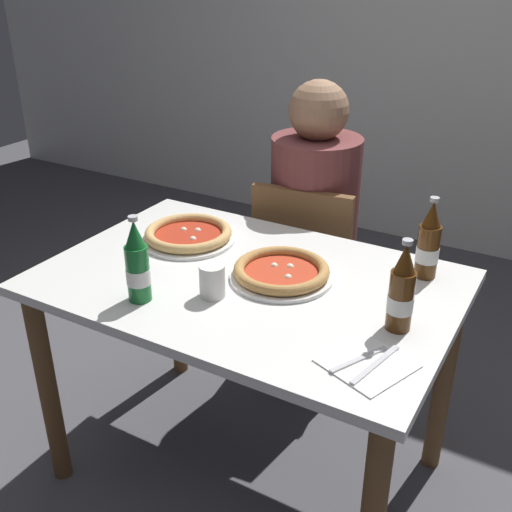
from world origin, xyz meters
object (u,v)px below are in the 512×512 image
object	(u,v)px
chair_behind_table	(308,269)
beer_bottle_left	(429,244)
napkin_with_cutlery	(367,363)
beer_bottle_center	(401,292)
dining_table_main	(248,311)
paper_cup	(212,281)
diner_seated	(313,241)
beer_bottle_right	(137,265)
pizza_margherita_near	(188,235)
pizza_marinara_far	(281,272)

from	to	relation	value
chair_behind_table	beer_bottle_left	size ratio (longest dim) A/B	3.44
beer_bottle_left	napkin_with_cutlery	world-z (taller)	beer_bottle_left
beer_bottle_center	beer_bottle_left	bearing A→B (deg)	93.59
dining_table_main	paper_cup	xyz separation A→B (m)	(-0.03, -0.14, 0.16)
diner_seated	beer_bottle_right	world-z (taller)	diner_seated
dining_table_main	beer_bottle_right	xyz separation A→B (m)	(-0.19, -0.25, 0.22)
beer_bottle_center	beer_bottle_right	world-z (taller)	same
chair_behind_table	pizza_margherita_near	size ratio (longest dim) A/B	2.73
dining_table_main	beer_bottle_center	size ratio (longest dim) A/B	4.86
paper_cup	dining_table_main	bearing A→B (deg)	77.52
chair_behind_table	beer_bottle_center	distance (m)	0.93
dining_table_main	diner_seated	xyz separation A→B (m)	(-0.09, 0.66, -0.05)
dining_table_main	beer_bottle_left	distance (m)	0.57
diner_seated	beer_bottle_left	world-z (taller)	diner_seated
pizza_margherita_near	paper_cup	distance (m)	0.38
paper_cup	beer_bottle_center	bearing A→B (deg)	11.15
dining_table_main	beer_bottle_left	world-z (taller)	beer_bottle_left
beer_bottle_center	napkin_with_cutlery	distance (m)	0.21
pizza_margherita_near	beer_bottle_right	bearing A→B (deg)	-73.94
dining_table_main	chair_behind_table	distance (m)	0.63
beer_bottle_center	chair_behind_table	bearing A→B (deg)	130.11
chair_behind_table	paper_cup	bearing A→B (deg)	87.12
pizza_marinara_far	dining_table_main	bearing A→B (deg)	-151.66
pizza_marinara_far	paper_cup	distance (m)	0.22
pizza_marinara_far	paper_cup	xyz separation A→B (m)	(-0.12, -0.19, 0.03)
beer_bottle_right	napkin_with_cutlery	xyz separation A→B (m)	(0.65, 0.03, -0.10)
pizza_margherita_near	paper_cup	xyz separation A→B (m)	(0.27, -0.27, 0.03)
dining_table_main	paper_cup	distance (m)	0.21
dining_table_main	beer_bottle_center	xyz separation A→B (m)	(0.47, -0.04, 0.22)
pizza_marinara_far	napkin_with_cutlery	size ratio (longest dim) A/B	1.31
diner_seated	paper_cup	world-z (taller)	diner_seated
pizza_margherita_near	napkin_with_cutlery	world-z (taller)	pizza_margherita_near
paper_cup	diner_seated	bearing A→B (deg)	94.28
dining_table_main	diner_seated	distance (m)	0.67
chair_behind_table	napkin_with_cutlery	size ratio (longest dim) A/B	3.66
pizza_margherita_near	beer_bottle_left	world-z (taller)	beer_bottle_left
pizza_margherita_near	paper_cup	size ratio (longest dim) A/B	3.28
beer_bottle_right	beer_bottle_left	bearing A→B (deg)	39.29
beer_bottle_left	pizza_marinara_far	bearing A→B (deg)	-148.09
diner_seated	pizza_marinara_far	distance (m)	0.66
chair_behind_table	beer_bottle_center	world-z (taller)	beer_bottle_center
beer_bottle_left	napkin_with_cutlery	bearing A→B (deg)	-89.14
napkin_with_cutlery	paper_cup	xyz separation A→B (m)	(-0.48, 0.09, 0.04)
dining_table_main	napkin_with_cutlery	xyz separation A→B (m)	(0.45, -0.22, 0.12)
paper_cup	beer_bottle_left	bearing A→B (deg)	40.59
chair_behind_table	beer_bottle_left	bearing A→B (deg)	140.46
pizza_marinara_far	beer_bottle_center	distance (m)	0.40
diner_seated	beer_bottle_center	size ratio (longest dim) A/B	4.89
chair_behind_table	pizza_marinara_far	size ratio (longest dim) A/B	2.80
beer_bottle_left	beer_bottle_right	xyz separation A→B (m)	(-0.64, -0.52, 0.00)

